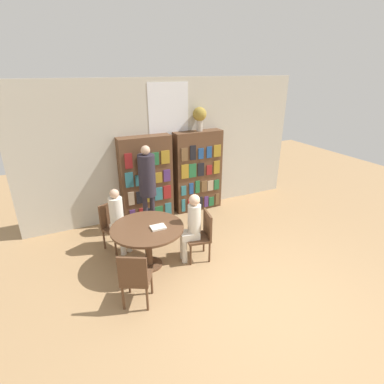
{
  "coord_description": "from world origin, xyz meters",
  "views": [
    {
      "loc": [
        -2.34,
        -2.76,
        3.16
      ],
      "look_at": [
        -0.16,
        1.84,
        1.05
      ],
      "focal_mm": 28.0,
      "sensor_mm": 36.0,
      "label": 1
    }
  ],
  "objects_px": {
    "bookshelf_right": "(198,171)",
    "seated_reader_right": "(192,224)",
    "reading_table": "(148,234)",
    "chair_left_side": "(113,224)",
    "chair_near_camera": "(135,277)",
    "librarian_standing": "(147,179)",
    "flower_vase": "(200,116)",
    "chair_far_side": "(202,233)",
    "bookshelf_left": "(146,179)",
    "seated_reader_left": "(118,218)"
  },
  "relations": [
    {
      "from": "seated_reader_left",
      "to": "flower_vase",
      "type": "bearing_deg",
      "value": -179.45
    },
    {
      "from": "seated_reader_left",
      "to": "librarian_standing",
      "type": "bearing_deg",
      "value": -169.0
    },
    {
      "from": "librarian_standing",
      "to": "seated_reader_left",
      "type": "bearing_deg",
      "value": -143.45
    },
    {
      "from": "seated_reader_right",
      "to": "flower_vase",
      "type": "bearing_deg",
      "value": -19.51
    },
    {
      "from": "seated_reader_right",
      "to": "seated_reader_left",
      "type": "bearing_deg",
      "value": 62.97
    },
    {
      "from": "chair_left_side",
      "to": "seated_reader_right",
      "type": "height_order",
      "value": "seated_reader_right"
    },
    {
      "from": "bookshelf_right",
      "to": "reading_table",
      "type": "xyz_separation_m",
      "value": [
        -1.79,
        -1.73,
        -0.3
      ]
    },
    {
      "from": "reading_table",
      "to": "seated_reader_right",
      "type": "distance_m",
      "value": 0.76
    },
    {
      "from": "chair_left_side",
      "to": "librarian_standing",
      "type": "xyz_separation_m",
      "value": [
        0.82,
        0.38,
        0.63
      ]
    },
    {
      "from": "chair_far_side",
      "to": "seated_reader_right",
      "type": "distance_m",
      "value": 0.28
    },
    {
      "from": "chair_left_side",
      "to": "librarian_standing",
      "type": "bearing_deg",
      "value": 179.42
    },
    {
      "from": "flower_vase",
      "to": "reading_table",
      "type": "relative_size",
      "value": 0.43
    },
    {
      "from": "chair_left_side",
      "to": "chair_far_side",
      "type": "height_order",
      "value": "same"
    },
    {
      "from": "reading_table",
      "to": "chair_far_side",
      "type": "bearing_deg",
      "value": -10.45
    },
    {
      "from": "flower_vase",
      "to": "librarian_standing",
      "type": "relative_size",
      "value": 0.29
    },
    {
      "from": "chair_far_side",
      "to": "seated_reader_left",
      "type": "distance_m",
      "value": 1.53
    },
    {
      "from": "flower_vase",
      "to": "chair_near_camera",
      "type": "xyz_separation_m",
      "value": [
        -2.27,
        -2.56,
        -1.72
      ]
    },
    {
      "from": "reading_table",
      "to": "chair_far_side",
      "type": "relative_size",
      "value": 1.37
    },
    {
      "from": "chair_far_side",
      "to": "bookshelf_left",
      "type": "bearing_deg",
      "value": 21.92
    },
    {
      "from": "flower_vase",
      "to": "chair_far_side",
      "type": "height_order",
      "value": "flower_vase"
    },
    {
      "from": "chair_far_side",
      "to": "seated_reader_right",
      "type": "xyz_separation_m",
      "value": [
        -0.18,
        0.03,
        0.21
      ]
    },
    {
      "from": "chair_near_camera",
      "to": "librarian_standing",
      "type": "relative_size",
      "value": 0.49
    },
    {
      "from": "reading_table",
      "to": "chair_near_camera",
      "type": "xyz_separation_m",
      "value": [
        -0.45,
        -0.83,
        -0.14
      ]
    },
    {
      "from": "seated_reader_right",
      "to": "librarian_standing",
      "type": "bearing_deg",
      "value": 24.14
    },
    {
      "from": "chair_far_side",
      "to": "librarian_standing",
      "type": "distance_m",
      "value": 1.62
    },
    {
      "from": "flower_vase",
      "to": "chair_near_camera",
      "type": "height_order",
      "value": "flower_vase"
    },
    {
      "from": "reading_table",
      "to": "chair_left_side",
      "type": "height_order",
      "value": "chair_left_side"
    },
    {
      "from": "bookshelf_left",
      "to": "chair_near_camera",
      "type": "bearing_deg",
      "value": -111.11
    },
    {
      "from": "bookshelf_left",
      "to": "librarian_standing",
      "type": "relative_size",
      "value": 1.04
    },
    {
      "from": "bookshelf_right",
      "to": "seated_reader_right",
      "type": "relative_size",
      "value": 1.51
    },
    {
      "from": "bookshelf_right",
      "to": "flower_vase",
      "type": "height_order",
      "value": "flower_vase"
    },
    {
      "from": "bookshelf_right",
      "to": "seated_reader_left",
      "type": "xyz_separation_m",
      "value": [
        -2.11,
        -1.05,
        -0.25
      ]
    },
    {
      "from": "flower_vase",
      "to": "seated_reader_left",
      "type": "xyz_separation_m",
      "value": [
        -2.15,
        -1.05,
        -1.53
      ]
    },
    {
      "from": "bookshelf_left",
      "to": "chair_left_side",
      "type": "distance_m",
      "value": 1.37
    },
    {
      "from": "chair_left_side",
      "to": "seated_reader_left",
      "type": "xyz_separation_m",
      "value": [
        0.08,
        -0.17,
        0.19
      ]
    },
    {
      "from": "flower_vase",
      "to": "librarian_standing",
      "type": "height_order",
      "value": "flower_vase"
    },
    {
      "from": "bookshelf_left",
      "to": "chair_near_camera",
      "type": "xyz_separation_m",
      "value": [
        -0.99,
        -2.56,
        -0.44
      ]
    },
    {
      "from": "flower_vase",
      "to": "reading_table",
      "type": "height_order",
      "value": "flower_vase"
    },
    {
      "from": "flower_vase",
      "to": "chair_left_side",
      "type": "relative_size",
      "value": 0.59
    },
    {
      "from": "seated_reader_left",
      "to": "librarian_standing",
      "type": "distance_m",
      "value": 1.02
    },
    {
      "from": "reading_table",
      "to": "librarian_standing",
      "type": "height_order",
      "value": "librarian_standing"
    },
    {
      "from": "bookshelf_right",
      "to": "seated_reader_left",
      "type": "height_order",
      "value": "bookshelf_right"
    },
    {
      "from": "reading_table",
      "to": "bookshelf_left",
      "type": "bearing_deg",
      "value": 72.69
    },
    {
      "from": "bookshelf_left",
      "to": "flower_vase",
      "type": "relative_size",
      "value": 3.6
    },
    {
      "from": "chair_near_camera",
      "to": "seated_reader_right",
      "type": "height_order",
      "value": "seated_reader_right"
    },
    {
      "from": "bookshelf_right",
      "to": "bookshelf_left",
      "type": "bearing_deg",
      "value": -179.99
    },
    {
      "from": "seated_reader_right",
      "to": "librarian_standing",
      "type": "xyz_separation_m",
      "value": [
        -0.33,
        1.37,
        0.43
      ]
    },
    {
      "from": "reading_table",
      "to": "chair_near_camera",
      "type": "relative_size",
      "value": 1.37
    },
    {
      "from": "bookshelf_right",
      "to": "librarian_standing",
      "type": "bearing_deg",
      "value": -159.97
    },
    {
      "from": "chair_near_camera",
      "to": "librarian_standing",
      "type": "height_order",
      "value": "librarian_standing"
    }
  ]
}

